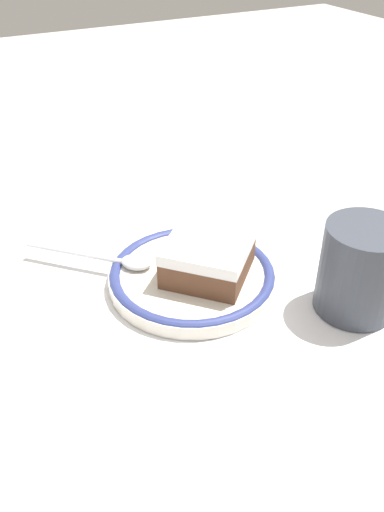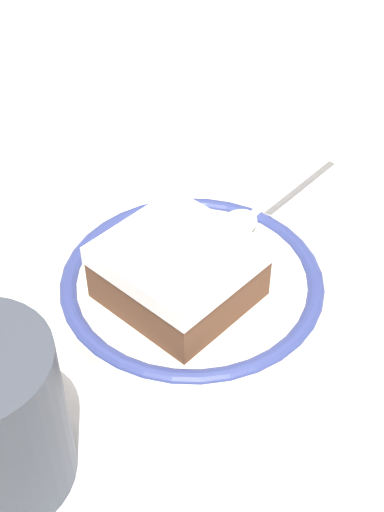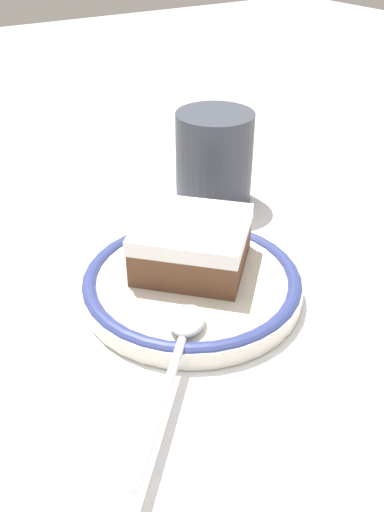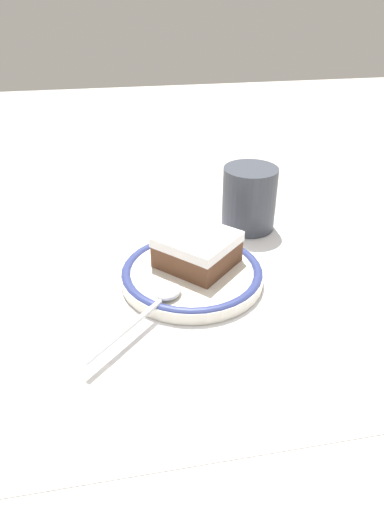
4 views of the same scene
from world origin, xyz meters
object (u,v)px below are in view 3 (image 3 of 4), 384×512
plate (192,283)px  cup (214,163)px  napkin (61,487)px  cake_slice (192,244)px  spoon (180,344)px

plate → cup: cup is taller
plate → napkin: bearing=-55.0°
plate → cake_slice: bearing=146.6°
cake_slice → spoon: cake_slice is taller
spoon → plate: bearing=141.6°
cake_slice → plate: bearing=-33.4°
plate → napkin: size_ratio=1.35×
spoon → napkin: 0.11m
spoon → napkin: bearing=-67.3°
spoon → cup: size_ratio=1.26×
plate → cup: size_ratio=1.90×
cup → napkin: size_ratio=0.71×
cake_slice → cup: size_ratio=1.28×
plate → cake_slice: size_ratio=1.48×
spoon → cake_slice: bearing=142.4°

